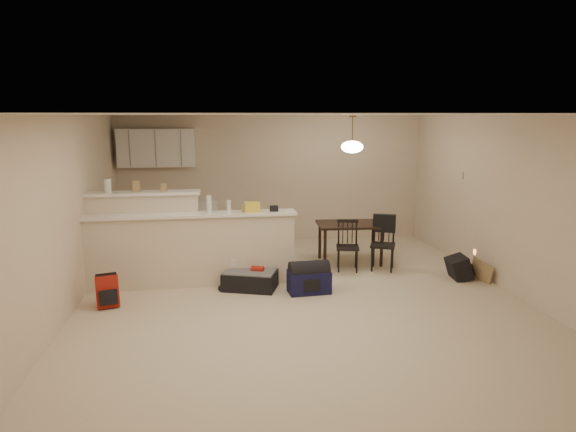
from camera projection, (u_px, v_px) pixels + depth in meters
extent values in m
plane|color=beige|center=(303.00, 301.00, 7.01)|extent=(7.00, 7.00, 0.00)
plane|color=white|center=(304.00, 115.00, 6.53)|extent=(7.00, 7.00, 0.00)
cube|color=beige|center=(273.00, 179.00, 10.17)|extent=(6.00, 0.02, 2.50)
cube|color=beige|center=(395.00, 307.00, 3.37)|extent=(6.00, 0.02, 2.50)
cube|color=beige|center=(65.00, 217.00, 6.34)|extent=(0.02, 7.00, 2.50)
cube|color=beige|center=(514.00, 205.00, 7.19)|extent=(0.02, 7.00, 2.50)
cube|color=beige|center=(192.00, 251.00, 7.57)|extent=(3.00, 0.28, 1.05)
cube|color=white|center=(191.00, 215.00, 7.47)|extent=(3.08, 0.38, 0.04)
cube|color=beige|center=(145.00, 239.00, 7.66)|extent=(1.60, 0.24, 1.35)
cube|color=white|center=(142.00, 193.00, 7.52)|extent=(1.68, 0.34, 0.04)
cube|color=white|center=(156.00, 148.00, 9.56)|extent=(1.40, 0.34, 0.70)
cube|color=white|center=(170.00, 225.00, 9.74)|extent=(1.80, 0.60, 0.90)
cube|color=beige|center=(461.00, 175.00, 8.65)|extent=(0.02, 0.12, 0.12)
cylinder|color=silver|center=(108.00, 186.00, 7.43)|extent=(0.10, 0.10, 0.20)
cube|color=#9A7D4F|center=(137.00, 187.00, 7.49)|extent=(0.10, 0.07, 0.16)
cube|color=#9A7D4F|center=(164.00, 187.00, 7.55)|extent=(0.08, 0.06, 0.12)
cylinder|color=silver|center=(209.00, 204.00, 7.47)|extent=(0.07, 0.07, 0.26)
cylinder|color=silver|center=(229.00, 206.00, 7.52)|extent=(0.06, 0.06, 0.18)
cube|color=#9A7D4F|center=(252.00, 207.00, 7.58)|extent=(0.22, 0.18, 0.14)
cube|color=#9A7D4F|center=(274.00, 209.00, 7.63)|extent=(0.12, 0.10, 0.08)
cube|color=#9A7D4F|center=(246.00, 208.00, 7.56)|extent=(0.12, 0.10, 0.12)
cube|color=black|center=(350.00, 224.00, 8.73)|extent=(1.14, 0.80, 0.04)
cylinder|color=black|center=(325.00, 249.00, 8.47)|extent=(0.05, 0.05, 0.65)
cylinder|color=black|center=(382.00, 248.00, 8.55)|extent=(0.05, 0.05, 0.65)
cylinder|color=black|center=(320.00, 240.00, 9.04)|extent=(0.05, 0.05, 0.65)
cylinder|color=black|center=(373.00, 239.00, 9.12)|extent=(0.05, 0.05, 0.65)
cylinder|color=brown|center=(352.00, 130.00, 8.43)|extent=(0.02, 0.02, 0.50)
cylinder|color=brown|center=(353.00, 116.00, 8.38)|extent=(0.12, 0.12, 0.03)
ellipsoid|color=white|center=(352.00, 147.00, 8.48)|extent=(0.36, 0.36, 0.20)
cube|color=black|center=(250.00, 280.00, 7.48)|extent=(0.87, 0.70, 0.25)
cube|color=#A41E12|center=(107.00, 291.00, 6.76)|extent=(0.32, 0.24, 0.42)
cube|color=#12133B|center=(309.00, 282.00, 7.31)|extent=(0.61, 0.36, 0.32)
cube|color=black|center=(459.00, 268.00, 7.93)|extent=(0.31, 0.41, 0.34)
cube|color=#9A7D4F|center=(482.00, 271.00, 7.82)|extent=(0.13, 0.41, 0.32)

